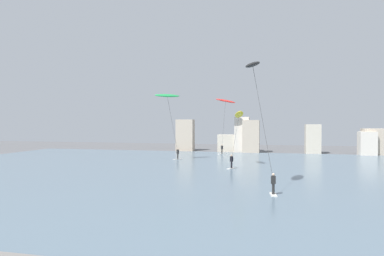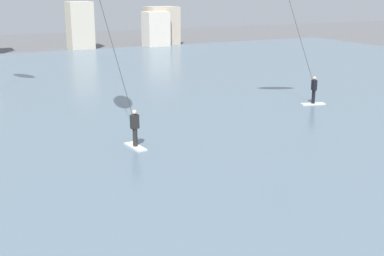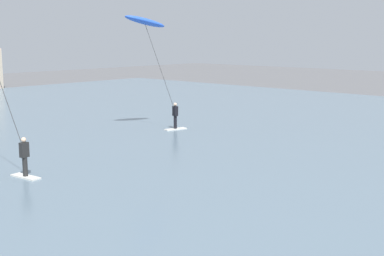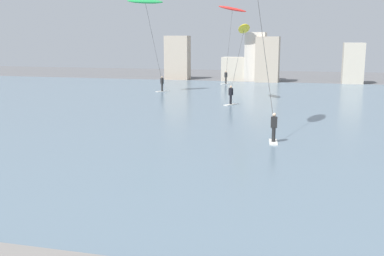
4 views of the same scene
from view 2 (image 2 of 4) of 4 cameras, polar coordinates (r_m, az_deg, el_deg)
name	(u,v)px [view 2 (image 2 of 4)]	position (r m, az deg, el deg)	size (l,w,h in m)	color
water_bay	(22,108)	(30.69, -18.46, 2.15)	(84.00, 52.00, 0.10)	slate
far_shore_buildings	(17,27)	(57.59, -19.00, 10.63)	(36.64, 4.76, 6.52)	#B7A893
kitesurfer_blue	(291,4)	(29.56, 11.00, 13.44)	(3.76, 1.92, 6.93)	silver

